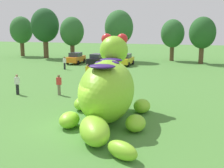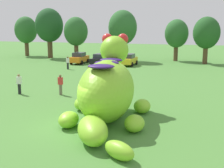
{
  "view_description": "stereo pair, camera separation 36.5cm",
  "coord_description": "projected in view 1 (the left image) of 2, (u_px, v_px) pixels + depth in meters",
  "views": [
    {
      "loc": [
        6.56,
        -14.53,
        5.63
      ],
      "look_at": [
        1.26,
        2.91,
        2.03
      ],
      "focal_mm": 46.84,
      "sensor_mm": 36.0,
      "label": 1
    },
    {
      "loc": [
        6.91,
        -14.42,
        5.63
      ],
      "look_at": [
        1.26,
        2.91,
        2.03
      ],
      "focal_mm": 46.84,
      "sensor_mm": 36.0,
      "label": 2
    }
  ],
  "objects": [
    {
      "name": "tree_far_left",
      "position": [
        21.0,
        30.0,
        55.64
      ],
      "size": [
        4.23,
        4.23,
        7.51
      ],
      "color": "brown",
      "rests_on": "ground"
    },
    {
      "name": "tree_centre_left",
      "position": [
        119.0,
        28.0,
        47.53
      ],
      "size": [
        4.65,
        4.65,
        8.26
      ],
      "color": "brown",
      "rests_on": "ground"
    },
    {
      "name": "ground_plane",
      "position": [
        76.0,
        127.0,
        16.6
      ],
      "size": [
        160.0,
        160.0,
        0.0
      ],
      "primitive_type": "plane",
      "color": "#4C8438"
    },
    {
      "name": "tree_centre",
      "position": [
        173.0,
        34.0,
        47.91
      ],
      "size": [
        3.83,
        3.83,
        6.8
      ],
      "color": "brown",
      "rests_on": "ground"
    },
    {
      "name": "spectator_by_cars",
      "position": [
        17.0,
        85.0,
        24.44
      ],
      "size": [
        0.38,
        0.26,
        1.71
      ],
      "color": "black",
      "rests_on": "ground"
    },
    {
      "name": "tree_centre_right",
      "position": [
        202.0,
        33.0,
        44.2
      ],
      "size": [
        4.0,
        4.0,
        7.09
      ],
      "color": "brown",
      "rests_on": "ground"
    },
    {
      "name": "car_orange",
      "position": [
        76.0,
        58.0,
        44.78
      ],
      "size": [
        2.02,
        4.14,
        1.72
      ],
      "color": "orange",
      "rests_on": "ground"
    },
    {
      "name": "spectator_near_inflatable",
      "position": [
        65.0,
        63.0,
        38.74
      ],
      "size": [
        0.38,
        0.26,
        1.71
      ],
      "color": "black",
      "rests_on": "ground"
    },
    {
      "name": "tree_left",
      "position": [
        45.0,
        26.0,
        51.95
      ],
      "size": [
        4.97,
        4.97,
        8.82
      ],
      "color": "brown",
      "rests_on": "ground"
    },
    {
      "name": "car_black",
      "position": [
        97.0,
        60.0,
        42.73
      ],
      "size": [
        2.23,
        4.24,
        1.72
      ],
      "color": "black",
      "rests_on": "ground"
    },
    {
      "name": "giant_inflatable_creature",
      "position": [
        107.0,
        89.0,
        17.65
      ],
      "size": [
        6.14,
        9.72,
        5.16
      ],
      "color": "#8CD12D",
      "rests_on": "ground"
    },
    {
      "name": "car_yellow",
      "position": [
        125.0,
        60.0,
        42.73
      ],
      "size": [
        1.99,
        4.13,
        1.72
      ],
      "color": "yellow",
      "rests_on": "ground"
    },
    {
      "name": "tree_mid_left",
      "position": [
        72.0,
        32.0,
        49.83
      ],
      "size": [
        4.09,
        4.09,
        7.25
      ],
      "color": "brown",
      "rests_on": "ground"
    },
    {
      "name": "spectator_wandering",
      "position": [
        59.0,
        85.0,
        24.24
      ],
      "size": [
        0.38,
        0.26,
        1.71
      ],
      "color": "#726656",
      "rests_on": "ground"
    },
    {
      "name": "spectator_mid_field",
      "position": [
        88.0,
        72.0,
        30.85
      ],
      "size": [
        0.38,
        0.26,
        1.71
      ],
      "color": "#726656",
      "rests_on": "ground"
    }
  ]
}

